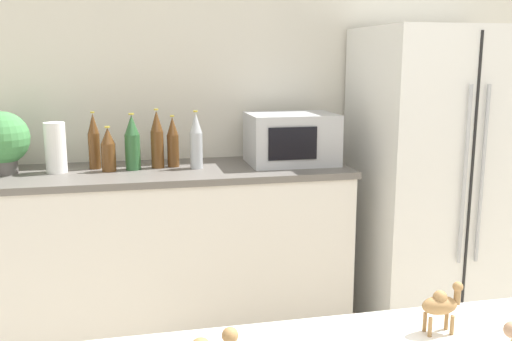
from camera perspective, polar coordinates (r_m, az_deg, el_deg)
name	(u,v)px	position (r m, az deg, el deg)	size (l,w,h in m)	color
wall_back	(231,99)	(3.41, -2.49, 7.12)	(8.00, 0.06, 2.55)	silver
back_counter	(168,252)	(3.20, -8.82, -8.06)	(1.98, 0.63, 0.93)	silver
refrigerator	(434,177)	(3.45, 17.34, -0.58)	(0.83, 0.77, 1.68)	white
potted_plant	(2,140)	(3.16, -24.03, 2.82)	(0.27, 0.27, 0.32)	#595451
paper_towel_roll	(56,148)	(3.11, -19.41, 2.17)	(0.11, 0.11, 0.26)	white
microwave	(291,139)	(3.19, 3.54, 3.21)	(0.48, 0.37, 0.28)	#B2B5BA
back_bottle_0	(196,141)	(3.06, -6.02, 2.96)	(0.07, 0.07, 0.31)	#B2B7BC
back_bottle_1	(157,140)	(3.10, -9.86, 3.04)	(0.07, 0.07, 0.32)	brown
back_bottle_2	(132,143)	(3.07, -12.26, 2.71)	(0.08, 0.08, 0.30)	#2D6033
back_bottle_3	(94,142)	(3.15, -15.90, 2.80)	(0.06, 0.06, 0.31)	brown
back_bottle_4	(108,150)	(3.06, -14.55, 2.00)	(0.07, 0.07, 0.24)	brown
back_bottle_5	(173,142)	(3.12, -8.32, 2.80)	(0.06, 0.06, 0.28)	brown
camel_figurine	(441,304)	(1.35, 18.05, -12.58)	(0.09, 0.04, 0.12)	olive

